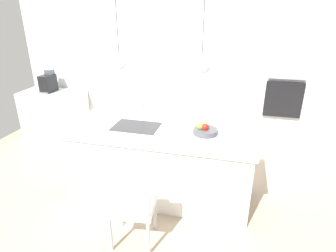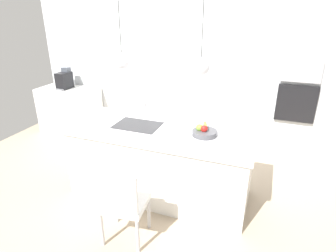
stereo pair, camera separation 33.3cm
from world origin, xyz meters
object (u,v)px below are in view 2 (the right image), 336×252
object	(u,v)px
chair_near	(122,202)
coffee_machine	(64,80)
oven	(296,103)
microwave	(302,70)
fruit_bowl	(204,132)

from	to	relation	value
chair_near	coffee_machine	bearing A→B (deg)	137.59
chair_near	oven	bearing A→B (deg)	57.50
coffee_machine	oven	xyz separation A→B (m)	(4.00, 0.30, -0.09)
microwave	chair_near	world-z (taller)	microwave
coffee_machine	microwave	world-z (taller)	microwave
microwave	oven	distance (m)	0.50
fruit_bowl	oven	bearing A→B (deg)	57.16
coffee_machine	microwave	distance (m)	4.03
fruit_bowl	coffee_machine	distance (m)	3.25
fruit_bowl	coffee_machine	bearing A→B (deg)	156.68
microwave	chair_near	bearing A→B (deg)	-122.50
fruit_bowl	microwave	xyz separation A→B (m)	(1.02, 1.58, 0.47)
coffee_machine	chair_near	world-z (taller)	coffee_machine
fruit_bowl	chair_near	xyz separation A→B (m)	(-0.57, -0.92, -0.46)
oven	fruit_bowl	bearing A→B (deg)	-122.84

